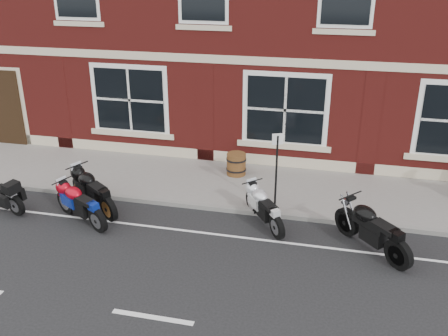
{
  "coord_description": "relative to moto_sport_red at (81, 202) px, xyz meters",
  "views": [
    {
      "loc": [
        3.01,
        -9.98,
        6.22
      ],
      "look_at": [
        0.29,
        1.6,
        1.16
      ],
      "focal_mm": 40.0,
      "sensor_mm": 36.0,
      "label": 1
    }
  ],
  "objects": [
    {
      "name": "sidewalk",
      "position": [
        3.05,
        2.92,
        -0.47
      ],
      "size": [
        30.0,
        3.0,
        0.12
      ],
      "primitive_type": "cube",
      "color": "slate",
      "rests_on": "ground"
    },
    {
      "name": "parking_sign",
      "position": [
        4.69,
        1.62,
        0.78
      ],
      "size": [
        0.27,
        0.14,
        2.06
      ],
      "rotation": [
        0.0,
        0.0,
        0.42
      ],
      "color": "black",
      "rests_on": "sidewalk"
    },
    {
      "name": "barrel_planter",
      "position": [
        3.25,
        3.52,
        -0.08
      ],
      "size": [
        0.6,
        0.6,
        0.67
      ],
      "color": "#422311",
      "rests_on": "sidewalk"
    },
    {
      "name": "kerb",
      "position": [
        3.05,
        1.34,
        -0.47
      ],
      "size": [
        30.0,
        0.16,
        0.12
      ],
      "primitive_type": "cube",
      "color": "slate",
      "rests_on": "ground"
    },
    {
      "name": "moto_sport_silver",
      "position": [
        4.53,
        0.91,
        -0.02
      ],
      "size": [
        1.24,
        1.7,
        0.89
      ],
      "rotation": [
        0.0,
        0.0,
        0.61
      ],
      "color": "black",
      "rests_on": "ground"
    },
    {
      "name": "ground",
      "position": [
        3.05,
        -0.08,
        -0.53
      ],
      "size": [
        80.0,
        80.0,
        0.0
      ],
      "primitive_type": "plane",
      "color": "black",
      "rests_on": "ground"
    },
    {
      "name": "moto_sport_red",
      "position": [
        0.0,
        0.0,
        0.0
      ],
      "size": [
        1.87,
        1.13,
        0.93
      ],
      "rotation": [
        0.0,
        0.0,
        1.06
      ],
      "color": "black",
      "rests_on": "ground"
    },
    {
      "name": "moto_sport_black",
      "position": [
        0.01,
        0.7,
        0.05
      ],
      "size": [
        1.9,
        1.44,
        1.01
      ],
      "rotation": [
        0.0,
        0.0,
        0.94
      ],
      "color": "black",
      "rests_on": "ground"
    },
    {
      "name": "moto_naked_black",
      "position": [
        7.07,
        0.29,
        0.07
      ],
      "size": [
        1.67,
        1.83,
        1.05
      ],
      "rotation": [
        0.0,
        0.0,
        0.74
      ],
      "color": "black",
      "rests_on": "ground"
    }
  ]
}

